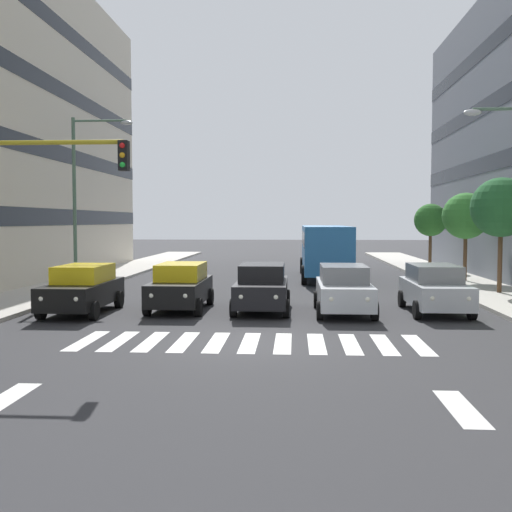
% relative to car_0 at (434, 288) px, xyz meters
% --- Properties ---
extents(ground_plane, '(180.00, 180.00, 0.00)m').
position_rel_car_0_xyz_m(ground_plane, '(6.22, 5.76, -0.89)').
color(ground_plane, '#2D2D30').
extents(building_right_block_0, '(9.95, 23.32, 17.51)m').
position_rel_car_0_xyz_m(building_right_block_0, '(22.86, -14.10, 7.87)').
color(building_right_block_0, beige).
rests_on(building_right_block_0, ground_plane).
extents(crosswalk_markings, '(9.45, 2.80, 0.01)m').
position_rel_car_0_xyz_m(crosswalk_markings, '(6.22, 5.76, -0.88)').
color(crosswalk_markings, silver).
rests_on(crosswalk_markings, ground_plane).
extents(lane_arrow_0, '(0.50, 2.20, 0.01)m').
position_rel_car_0_xyz_m(lane_arrow_0, '(2.08, 11.26, -0.88)').
color(lane_arrow_0, silver).
rests_on(lane_arrow_0, ground_plane).
extents(lane_arrow_1, '(0.50, 2.20, 0.01)m').
position_rel_car_0_xyz_m(lane_arrow_1, '(10.35, 11.26, -0.88)').
color(lane_arrow_1, silver).
rests_on(lane_arrow_1, ground_plane).
extents(car_0, '(2.02, 4.44, 1.72)m').
position_rel_car_0_xyz_m(car_0, '(0.00, 0.00, 0.00)').
color(car_0, '#B2B7BC').
rests_on(car_0, ground_plane).
extents(car_1, '(2.02, 4.44, 1.72)m').
position_rel_car_0_xyz_m(car_1, '(3.26, 0.39, 0.00)').
color(car_1, '#B2B7BC').
rests_on(car_1, ground_plane).
extents(car_2, '(2.02, 4.44, 1.72)m').
position_rel_car_0_xyz_m(car_2, '(6.19, -0.01, 0.00)').
color(car_2, black).
rests_on(car_2, ground_plane).
extents(car_3, '(2.02, 4.44, 1.72)m').
position_rel_car_0_xyz_m(car_3, '(9.22, -0.15, 0.00)').
color(car_3, black).
rests_on(car_3, ground_plane).
extents(car_4, '(2.02, 4.44, 1.72)m').
position_rel_car_0_xyz_m(car_4, '(12.55, 0.90, 0.00)').
color(car_4, black).
rests_on(car_4, ground_plane).
extents(bus_behind_traffic, '(2.78, 10.50, 3.00)m').
position_rel_car_0_xyz_m(bus_behind_traffic, '(3.26, -13.10, 0.97)').
color(bus_behind_traffic, '#286BAD').
rests_on(bus_behind_traffic, ground_plane).
extents(traffic_light_gantry, '(4.94, 0.36, 5.50)m').
position_rel_car_0_xyz_m(traffic_light_gantry, '(12.64, 6.69, 2.86)').
color(traffic_light_gantry, '#AD991E').
rests_on(traffic_light_gantry, ground_plane).
extents(street_lamp_right, '(2.82, 0.28, 7.83)m').
position_rel_car_0_xyz_m(street_lamp_right, '(14.66, -5.29, 3.99)').
color(street_lamp_right, '#4C6B56').
rests_on(street_lamp_right, sidewalk_right).
extents(street_tree_1, '(2.61, 2.61, 5.05)m').
position_rel_car_0_xyz_m(street_tree_1, '(-4.00, -5.21, 2.99)').
color(street_tree_1, '#513823').
rests_on(street_tree_1, sidewalk_left).
extents(street_tree_2, '(2.43, 2.43, 4.63)m').
position_rel_car_0_xyz_m(street_tree_2, '(-3.96, -10.52, 2.66)').
color(street_tree_2, '#513823').
rests_on(street_tree_2, sidewalk_left).
extents(street_tree_3, '(2.07, 2.07, 4.24)m').
position_rel_car_0_xyz_m(street_tree_3, '(-3.61, -17.20, 2.45)').
color(street_tree_3, '#513823').
rests_on(street_tree_3, sidewalk_left).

